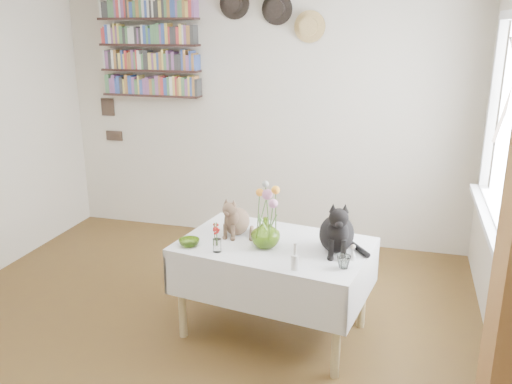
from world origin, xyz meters
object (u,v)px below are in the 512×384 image
(flower_vase, at_px, (266,232))
(bookshelf_unit, at_px, (150,49))
(tabby_cat, at_px, (237,214))
(black_cat, at_px, (337,224))
(dining_table, at_px, (274,266))

(flower_vase, xyz_separation_m, bookshelf_unit, (-1.62, 1.72, 1.07))
(tabby_cat, distance_m, black_cat, 0.72)
(dining_table, xyz_separation_m, flower_vase, (-0.04, -0.07, 0.27))
(tabby_cat, xyz_separation_m, black_cat, (0.71, -0.11, 0.04))
(black_cat, xyz_separation_m, flower_vase, (-0.46, -0.06, -0.08))
(flower_vase, bearing_deg, dining_table, 56.25)
(black_cat, bearing_deg, dining_table, 169.02)
(dining_table, height_order, black_cat, black_cat)
(bookshelf_unit, bearing_deg, dining_table, -44.95)
(tabby_cat, bearing_deg, flower_vase, -23.82)
(black_cat, height_order, bookshelf_unit, bookshelf_unit)
(tabby_cat, relative_size, flower_vase, 1.42)
(flower_vase, bearing_deg, tabby_cat, 145.91)
(tabby_cat, xyz_separation_m, flower_vase, (0.25, -0.17, -0.04))
(black_cat, relative_size, flower_vase, 1.81)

